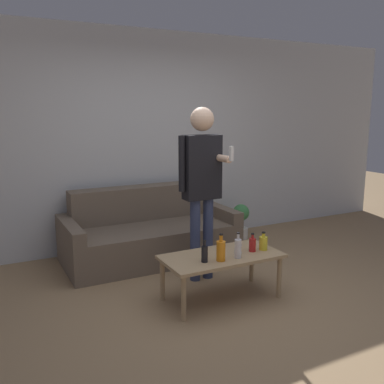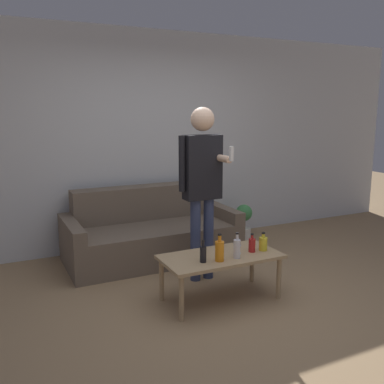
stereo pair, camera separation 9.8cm
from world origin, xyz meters
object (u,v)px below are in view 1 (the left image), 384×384
object	(u,v)px
couch	(148,234)
person_standing_front	(202,177)
bottle_orange	(221,250)
coffee_table	(222,260)

from	to	relation	value
couch	person_standing_front	world-z (taller)	person_standing_front
person_standing_front	couch	bearing A→B (deg)	105.60
couch	bottle_orange	size ratio (longest dim) A/B	8.05
bottle_orange	coffee_table	bearing A→B (deg)	55.95
couch	coffee_table	xyz separation A→B (m)	(0.18, -1.38, 0.09)
coffee_table	person_standing_front	bearing A→B (deg)	82.50
coffee_table	bottle_orange	world-z (taller)	bottle_orange
couch	person_standing_front	size ratio (longest dim) A/B	1.12
couch	person_standing_front	distance (m)	1.19
couch	bottle_orange	distance (m)	1.53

